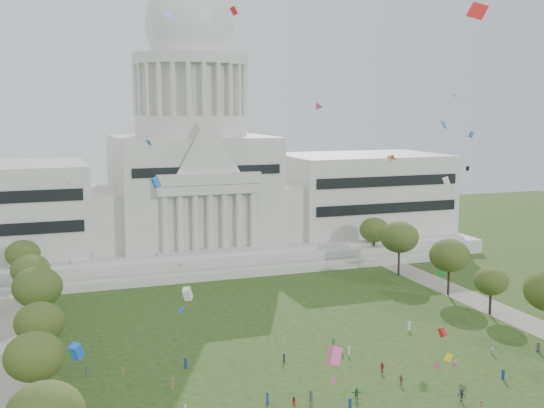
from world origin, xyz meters
TOP-DOWN VIEW (x-y plane):
  - capitol at (0.00, 113.59)m, footprint 160.00×64.50m
  - path_left at (-48.00, 30.00)m, footprint 8.00×160.00m
  - path_right at (48.00, 30.00)m, footprint 8.00×160.00m
  - row_tree_l_2 at (-45.04, 17.30)m, footprint 8.42×8.42m
  - row_tree_l_3 at (-44.09, 33.92)m, footprint 8.12×8.12m
  - row_tree_r_3 at (44.40, 34.48)m, footprint 7.01×7.01m
  - row_tree_l_4 at (-44.08, 52.42)m, footprint 9.29×9.29m
  - row_tree_r_4 at (44.76, 50.04)m, footprint 9.19×9.19m
  - row_tree_l_5 at (-45.22, 71.01)m, footprint 8.33×8.33m
  - row_tree_r_5 at (43.49, 70.19)m, footprint 9.82×9.82m
  - row_tree_l_6 at (-46.87, 89.14)m, footprint 8.19×8.19m
  - row_tree_r_6 at (45.96, 88.13)m, footprint 8.42×8.42m
  - person_0 at (38.69, 13.54)m, footprint 0.89×1.02m
  - person_2 at (30.53, 15.47)m, footprint 1.04×0.92m
  - person_3 at (13.74, 0.76)m, footprint 1.28×1.40m
  - person_4 at (8.57, 9.20)m, footprint 0.83×1.05m
  - person_5 at (-0.35, 6.81)m, footprint 1.64×1.25m
  - person_8 at (-10.07, 7.60)m, footprint 0.84×0.69m
  - person_9 at (14.74, -2.63)m, footprint 1.11×0.98m
  - person_10 at (8.22, 14.57)m, footprint 0.90×1.15m
  - distant_crowd at (-13.17, 14.54)m, footprint 67.28×36.51m
  - kite_swarm at (3.81, 10.18)m, footprint 89.91×100.55m

SIDE VIEW (x-z plane):
  - path_left at x=-48.00m, z-range 0.00..0.04m
  - path_right at x=48.00m, z-range 0.00..0.04m
  - person_8 at x=-10.07m, z-range 0.00..1.48m
  - person_9 at x=14.74m, z-range 0.00..1.54m
  - person_4 at x=8.57m, z-range 0.00..1.58m
  - person_5 at x=-0.35m, z-range 0.00..1.65m
  - distant_crowd at x=-13.17m, z-range -0.13..1.82m
  - person_10 at x=8.22m, z-range 0.00..1.73m
  - person_0 at x=38.69m, z-range 0.00..1.76m
  - person_2 at x=30.53m, z-range 0.00..1.82m
  - person_3 at x=13.74m, z-range 0.00..1.96m
  - row_tree_r_3 at x=44.40m, z-range 2.09..12.07m
  - row_tree_l_3 at x=-44.09m, z-range 2.43..13.98m
  - row_tree_l_6 at x=-46.87m, z-range 2.45..14.09m
  - row_tree_l_5 at x=-45.22m, z-range 2.49..14.34m
  - row_tree_r_6 at x=45.96m, z-range 2.52..14.49m
  - row_tree_l_2 at x=-45.04m, z-range 2.52..14.49m
  - row_tree_r_4 at x=44.76m, z-range 2.76..15.82m
  - row_tree_l_4 at x=-44.08m, z-range 2.79..16.00m
  - row_tree_r_5 at x=43.49m, z-range 2.95..16.91m
  - capitol at x=0.00m, z-range -23.35..67.95m
  - kite_swarm at x=3.81m, z-range -2.16..60.91m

